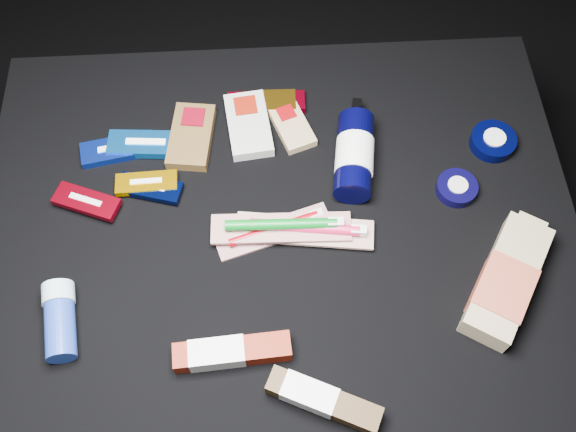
{
  "coord_description": "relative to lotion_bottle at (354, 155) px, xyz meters",
  "views": [
    {
      "loc": [
        -0.01,
        -0.48,
        1.33
      ],
      "look_at": [
        0.01,
        0.01,
        0.42
      ],
      "focal_mm": 40.0,
      "sensor_mm": 36.0,
      "label": 1
    }
  ],
  "objects": [
    {
      "name": "cloth_table",
      "position": [
        -0.13,
        -0.11,
        -0.23
      ],
      "size": [
        0.98,
        0.78,
        0.4
      ],
      "primitive_type": "cube",
      "color": "black",
      "rests_on": "ground"
    },
    {
      "name": "clif_bar_2",
      "position": [
        -0.1,
        0.09,
        -0.02
      ],
      "size": [
        0.08,
        0.11,
        0.02
      ],
      "rotation": [
        0.0,
        0.0,
        0.35
      ],
      "color": "tan",
      "rests_on": "cloth_table"
    },
    {
      "name": "cream_tin_upper",
      "position": [
        0.25,
        0.03,
        -0.02
      ],
      "size": [
        0.08,
        0.08,
        0.02
      ],
      "rotation": [
        0.0,
        0.0,
        0.04
      ],
      "color": "black",
      "rests_on": "cloth_table"
    },
    {
      "name": "luna_bar_3",
      "position": [
        -0.35,
        -0.02,
        -0.02
      ],
      "size": [
        0.1,
        0.04,
        0.01
      ],
      "rotation": [
        0.0,
        0.0,
        0.03
      ],
      "color": "#D19200",
      "rests_on": "cloth_table"
    },
    {
      "name": "toothbrush_pack_2",
      "position": [
        -0.13,
        -0.12,
        -0.01
      ],
      "size": [
        0.23,
        0.06,
        0.03
      ],
      "rotation": [
        0.0,
        0.0,
        -0.03
      ],
      "color": "beige",
      "rests_on": "cloth_table"
    },
    {
      "name": "deodorant_stick",
      "position": [
        -0.46,
        -0.26,
        -0.01
      ],
      "size": [
        0.06,
        0.12,
        0.05
      ],
      "rotation": [
        0.0,
        0.0,
        0.15
      ],
      "color": "navy",
      "rests_on": "cloth_table"
    },
    {
      "name": "luna_bar_0",
      "position": [
        -0.4,
        0.05,
        -0.02
      ],
      "size": [
        0.13,
        0.07,
        0.02
      ],
      "rotation": [
        0.0,
        0.0,
        0.18
      ],
      "color": "#0C2593",
      "rests_on": "cloth_table"
    },
    {
      "name": "bodywash_bottle",
      "position": [
        0.21,
        -0.24,
        -0.01
      ],
      "size": [
        0.17,
        0.22,
        0.05
      ],
      "rotation": [
        0.0,
        0.0,
        -0.56
      ],
      "color": "tan",
      "rests_on": "cloth_table"
    },
    {
      "name": "lotion_bottle",
      "position": [
        0.0,
        0.0,
        0.0
      ],
      "size": [
        0.08,
        0.2,
        0.06
      ],
      "rotation": [
        0.0,
        0.0,
        -0.15
      ],
      "color": "black",
      "rests_on": "cloth_table"
    },
    {
      "name": "luna_bar_2",
      "position": [
        -0.34,
        -0.03,
        -0.02
      ],
      "size": [
        0.11,
        0.07,
        0.01
      ],
      "rotation": [
        0.0,
        0.0,
        -0.27
      ],
      "color": "#030A31",
      "rests_on": "cloth_table"
    },
    {
      "name": "toothpaste_carton_red",
      "position": [
        -0.22,
        -0.32,
        -0.02
      ],
      "size": [
        0.17,
        0.05,
        0.03
      ],
      "rotation": [
        0.0,
        0.0,
        0.06
      ],
      "color": "maroon",
      "rests_on": "cloth_table"
    },
    {
      "name": "cream_tin_lower",
      "position": [
        0.17,
        -0.06,
        -0.02
      ],
      "size": [
        0.07,
        0.07,
        0.02
      ],
      "rotation": [
        0.0,
        0.0,
        0.04
      ],
      "color": "black",
      "rests_on": "cloth_table"
    },
    {
      "name": "ground",
      "position": [
        -0.13,
        -0.11,
        -0.43
      ],
      "size": [
        3.0,
        3.0,
        0.0
      ],
      "primitive_type": "plane",
      "color": "black",
      "rests_on": "ground"
    },
    {
      "name": "toothpaste_carton_green",
      "position": [
        -0.09,
        -0.39,
        -0.01
      ],
      "size": [
        0.16,
        0.1,
        0.03
      ],
      "rotation": [
        0.0,
        0.0,
        -0.43
      ],
      "color": "#3A2611",
      "rests_on": "cloth_table"
    },
    {
      "name": "power_bar",
      "position": [
        -0.14,
        0.14,
        -0.02
      ],
      "size": [
        0.14,
        0.05,
        0.02
      ],
      "rotation": [
        0.0,
        0.0,
        -0.02
      ],
      "color": "maroon",
      "rests_on": "cloth_table"
    },
    {
      "name": "clif_bar_1",
      "position": [
        -0.18,
        0.09,
        -0.02
      ],
      "size": [
        0.09,
        0.14,
        0.02
      ],
      "rotation": [
        0.0,
        0.0,
        0.12
      ],
      "color": "beige",
      "rests_on": "cloth_table"
    },
    {
      "name": "toothbrush_pack_1",
      "position": [
        -0.09,
        -0.13,
        -0.02
      ],
      "size": [
        0.23,
        0.08,
        0.02
      ],
      "rotation": [
        0.0,
        0.0,
        -0.13
      ],
      "color": "silver",
      "rests_on": "cloth_table"
    },
    {
      "name": "luna_bar_4",
      "position": [
        -0.44,
        -0.06,
        -0.01
      ],
      "size": [
        0.12,
        0.08,
        0.01
      ],
      "rotation": [
        0.0,
        0.0,
        -0.38
      ],
      "color": "maroon",
      "rests_on": "cloth_table"
    },
    {
      "name": "luna_bar_1",
      "position": [
        -0.35,
        0.06,
        -0.02
      ],
      "size": [
        0.14,
        0.06,
        0.02
      ],
      "rotation": [
        0.0,
        0.0,
        -0.08
      ],
      "color": "blue",
      "rests_on": "cloth_table"
    },
    {
      "name": "clif_bar_0",
      "position": [
        -0.28,
        0.07,
        -0.02
      ],
      "size": [
        0.09,
        0.14,
        0.02
      ],
      "rotation": [
        0.0,
        0.0,
        -0.13
      ],
      "color": "brown",
      "rests_on": "cloth_table"
    },
    {
      "name": "toothbrush_pack_0",
      "position": [
        -0.14,
        -0.12,
        -0.02
      ],
      "size": [
        0.19,
        0.1,
        0.02
      ],
      "rotation": [
        0.0,
        0.0,
        0.3
      ],
      "color": "#BBB4AE",
      "rests_on": "cloth_table"
    }
  ]
}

